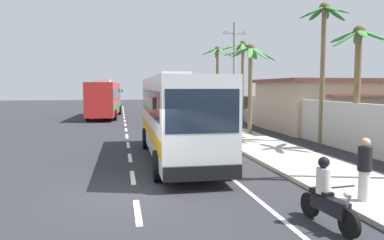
% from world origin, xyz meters
% --- Properties ---
extents(ground_plane, '(160.00, 160.00, 0.00)m').
position_xyz_m(ground_plane, '(0.00, 0.00, 0.00)').
color(ground_plane, '#28282D').
extents(sidewalk_kerb, '(3.20, 90.00, 0.14)m').
position_xyz_m(sidewalk_kerb, '(6.80, 10.00, 0.07)').
color(sidewalk_kerb, '#A8A399').
rests_on(sidewalk_kerb, ground).
extents(lane_markings, '(3.50, 71.57, 0.01)m').
position_xyz_m(lane_markings, '(2.03, 14.92, 0.00)').
color(lane_markings, white).
rests_on(lane_markings, ground).
extents(boundary_wall, '(0.24, 60.00, 2.38)m').
position_xyz_m(boundary_wall, '(10.60, 14.00, 1.19)').
color(boundary_wall, '#B2B2AD').
rests_on(boundary_wall, ground).
extents(coach_bus_foreground, '(2.90, 10.58, 3.80)m').
position_xyz_m(coach_bus_foreground, '(2.04, 4.97, 1.98)').
color(coach_bus_foreground, white).
rests_on(coach_bus_foreground, ground).
extents(coach_bus_far_lane, '(3.43, 11.44, 3.81)m').
position_xyz_m(coach_bus_far_lane, '(-1.92, 27.83, 1.98)').
color(coach_bus_far_lane, red).
rests_on(coach_bus_far_lane, ground).
extents(motorcycle_beside_bus, '(0.56, 1.96, 1.56)m').
position_xyz_m(motorcycle_beside_bus, '(4.16, -3.44, 0.64)').
color(motorcycle_beside_bus, black).
rests_on(motorcycle_beside_bus, ground).
extents(pedestrian_near_kerb, '(0.36, 0.36, 1.68)m').
position_xyz_m(pedestrian_near_kerb, '(5.89, -2.33, 1.02)').
color(pedestrian_near_kerb, beige).
rests_on(pedestrian_near_kerb, sidewalk_kerb).
extents(utility_pole_mid, '(1.91, 0.24, 8.30)m').
position_xyz_m(utility_pole_mid, '(8.79, 18.50, 4.34)').
color(utility_pole_mid, '#9E9E99').
rests_on(utility_pole_mid, ground).
extents(palm_nearest, '(3.21, 3.43, 7.36)m').
position_xyz_m(palm_nearest, '(9.68, 27.23, 5.02)').
color(palm_nearest, brown).
rests_on(palm_nearest, ground).
extents(palm_second, '(2.69, 2.82, 7.66)m').
position_xyz_m(palm_second, '(10.49, 7.84, 5.65)').
color(palm_second, brown).
rests_on(palm_second, ground).
extents(palm_third, '(3.13, 3.11, 6.01)m').
position_xyz_m(palm_third, '(10.68, 5.02, 4.28)').
color(palm_third, brown).
rests_on(palm_third, ground).
extents(palm_fourth, '(3.63, 3.61, 7.15)m').
position_xyz_m(palm_fourth, '(10.17, 20.49, 5.44)').
color(palm_fourth, brown).
rests_on(palm_fourth, ground).
extents(palm_farthest, '(3.44, 3.32, 5.86)m').
position_xyz_m(palm_farthest, '(7.77, 11.79, 4.42)').
color(palm_farthest, brown).
rests_on(palm_farthest, ground).
extents(roadside_building, '(13.27, 8.28, 3.68)m').
position_xyz_m(roadside_building, '(16.49, 13.76, 1.86)').
color(roadside_building, tan).
rests_on(roadside_building, ground).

